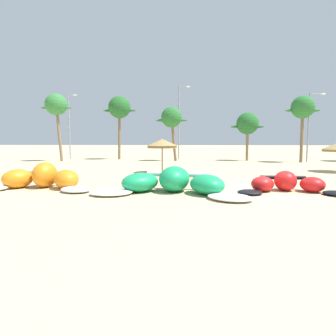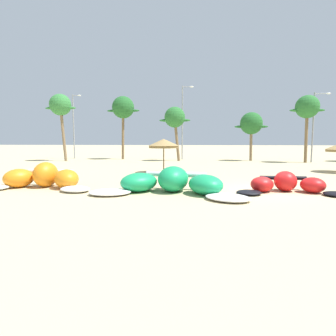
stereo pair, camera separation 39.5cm
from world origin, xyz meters
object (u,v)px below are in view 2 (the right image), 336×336
(beach_umbrella_near_van, at_px, (164,143))
(palm_center_right, at_px, (307,108))
(palm_left_of_gap, at_px, (175,118))
(lamppost_west_center, at_px, (183,119))
(lamppost_east_center, at_px, (315,123))
(kite_left_of_center, at_px, (287,184))
(kite_far_left, at_px, (43,178))
(palm_center_left, at_px, (251,124))
(palm_left, at_px, (123,108))
(kite_left, at_px, (171,183))
(palm_leftmost, at_px, (60,106))
(lamppost_west, at_px, (74,124))

(beach_umbrella_near_van, height_order, palm_center_right, palm_center_right)
(palm_left_of_gap, xyz_separation_m, lamppost_west_center, (1.01, 2.82, 0.04))
(palm_left_of_gap, xyz_separation_m, lamppost_east_center, (17.25, -1.16, -0.83))
(kite_left_of_center, distance_m, beach_umbrella_near_van, 11.35)
(kite_far_left, distance_m, kite_left_of_center, 13.78)
(palm_left_of_gap, distance_m, palm_center_left, 10.18)
(beach_umbrella_near_van, height_order, palm_left, palm_left)
(kite_left, height_order, palm_left, palm_left)
(palm_leftmost, bearing_deg, kite_left, -52.66)
(palm_leftmost, xyz_separation_m, palm_center_right, (31.04, -0.18, -0.56))
(palm_left, bearing_deg, palm_center_right, -9.84)
(kite_far_left, xyz_separation_m, palm_left_of_gap, (6.35, 21.71, 5.08))
(palm_center_right, height_order, lamppost_west_center, lamppost_west_center)
(kite_far_left, bearing_deg, palm_left_of_gap, 73.69)
(kite_far_left, height_order, kite_left_of_center, kite_far_left)
(kite_left_of_center, relative_size, palm_left, 0.66)
(kite_left, xyz_separation_m, palm_left_of_gap, (-1.26, 22.59, 5.12))
(kite_left, relative_size, beach_umbrella_near_van, 2.92)
(palm_center_right, distance_m, lamppost_west_center, 15.78)
(kite_left_of_center, relative_size, palm_left_of_gap, 0.83)
(kite_left_of_center, distance_m, palm_leftmost, 31.04)
(palm_center_right, bearing_deg, kite_left, -125.29)
(palm_center_right, bearing_deg, palm_center_left, 156.48)
(kite_left, bearing_deg, palm_left, 109.30)
(palm_left, distance_m, palm_center_right, 24.03)
(kite_far_left, relative_size, lamppost_east_center, 0.81)
(palm_center_left, xyz_separation_m, palm_center_right, (6.03, -2.63, 1.73))
(kite_far_left, relative_size, lamppost_west, 0.73)
(palm_left, height_order, lamppost_west_center, lamppost_west_center)
(kite_left_of_center, bearing_deg, kite_left, -173.29)
(palm_left, bearing_deg, lamppost_west_center, 1.96)
(palm_center_left, xyz_separation_m, lamppost_east_center, (7.15, -2.20, -0.08))
(kite_left, xyz_separation_m, beach_umbrella_near_van, (-1.34, 8.99, 1.96))
(kite_left, height_order, palm_center_left, palm_center_left)
(beach_umbrella_near_van, bearing_deg, kite_left_of_center, -47.79)
(kite_left, bearing_deg, lamppost_east_center, 53.27)
(kite_far_left, relative_size, kite_left_of_center, 1.16)
(palm_left_of_gap, bearing_deg, kite_left_of_center, -71.25)
(kite_left, bearing_deg, kite_far_left, 173.41)
(kite_left_of_center, bearing_deg, lamppost_west, 131.91)
(palm_leftmost, xyz_separation_m, lamppost_east_center, (32.16, 0.24, -2.38))
(palm_leftmost, distance_m, palm_center_right, 31.05)
(kite_far_left, bearing_deg, palm_leftmost, 112.84)
(kite_left, xyz_separation_m, palm_center_left, (8.84, 23.63, 4.37))
(lamppost_east_center, bearing_deg, lamppost_west_center, 166.25)
(kite_left, xyz_separation_m, lamppost_west, (-16.43, 25.89, 4.68))
(beach_umbrella_near_van, relative_size, palm_left, 0.32)
(kite_left, height_order, lamppost_west_center, lamppost_west_center)
(palm_center_right, height_order, lamppost_west, lamppost_west)
(palm_leftmost, distance_m, palm_center_left, 25.23)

